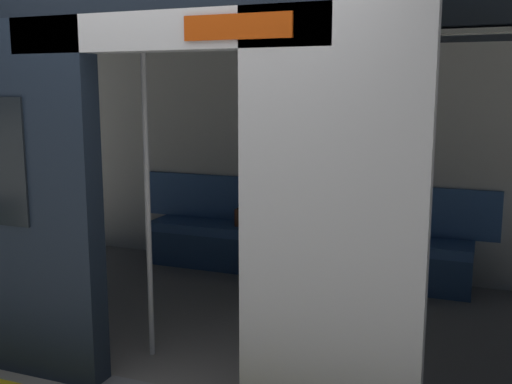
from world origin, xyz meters
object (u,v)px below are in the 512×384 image
at_px(handbag, 249,218).
at_px(book, 344,232).
at_px(train_car, 247,122).
at_px(grab_pole_door, 148,198).
at_px(bench_seat, 299,242).
at_px(person_seated, 294,209).

bearing_deg(handbag, book, -177.65).
bearing_deg(book, train_car, 40.19).
bearing_deg(train_car, book, -110.89).
xyz_separation_m(handbag, grab_pole_door, (-0.12, 2.03, 0.54)).
height_order(bench_seat, person_seated, person_seated).
bearing_deg(bench_seat, grab_pole_door, 78.50).
relative_size(train_car, book, 29.09).
bearing_deg(bench_seat, handbag, -5.46).
height_order(handbag, grab_pole_door, grab_pole_door).
relative_size(train_car, person_seated, 5.50).
relative_size(bench_seat, book, 14.12).
relative_size(bench_seat, grab_pole_door, 1.46).
distance_m(person_seated, handbag, 0.52).
distance_m(train_car, grab_pole_door, 1.01).
bearing_deg(book, person_seated, -11.40).
xyz_separation_m(book, grab_pole_door, (0.82, 2.07, 0.62)).
relative_size(handbag, grab_pole_door, 0.12).
xyz_separation_m(person_seated, book, (-0.45, -0.14, -0.21)).
bearing_deg(train_car, person_seated, -91.24).
xyz_separation_m(bench_seat, grab_pole_door, (0.40, 1.98, 0.73)).
relative_size(train_car, grab_pole_door, 3.00).
xyz_separation_m(bench_seat, book, (-0.41, -0.09, 0.12)).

